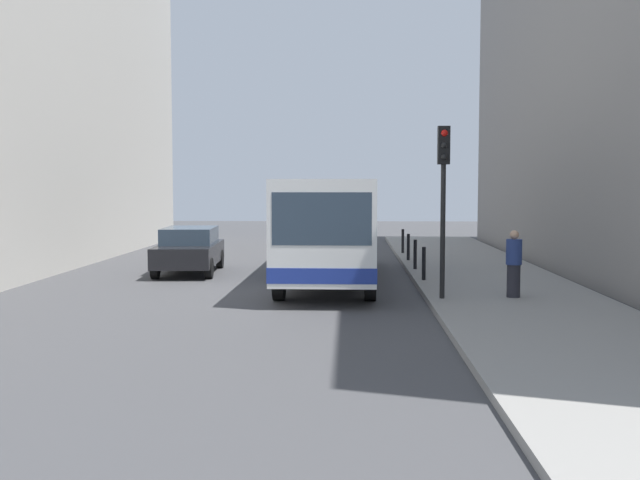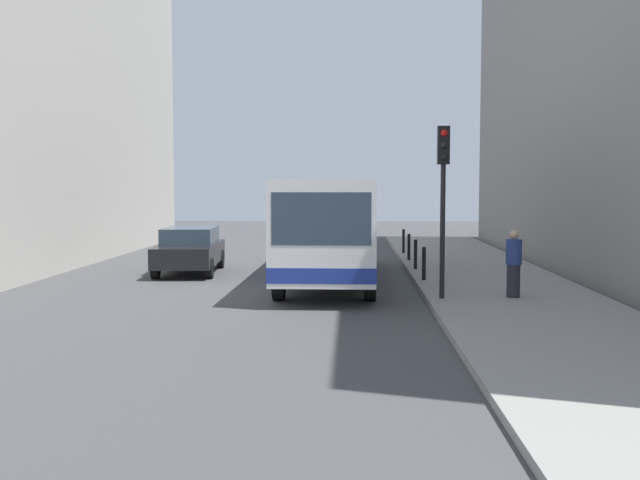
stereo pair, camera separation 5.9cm
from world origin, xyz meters
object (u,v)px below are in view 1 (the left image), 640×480
object	(u,v)px
traffic_light	(443,179)
bollard_farthest	(403,241)
car_beside_bus	(189,249)
bollard_near	(424,263)
pedestrian_near_signal	(514,264)
bollard_mid	(415,254)
bus	(330,223)
bollard_far	(408,247)

from	to	relation	value
traffic_light	bollard_farthest	distance (m)	12.49
car_beside_bus	bollard_near	distance (m)	7.82
bollard_near	bollard_farthest	distance (m)	8.71
bollard_near	pedestrian_near_signal	bearing A→B (deg)	-60.72
car_beside_bus	bollard_near	size ratio (longest dim) A/B	4.73
bollard_farthest	traffic_light	bearing A→B (deg)	-89.53
bollard_mid	bollard_farthest	size ratio (longest dim) A/B	1.00
bollard_mid	bollard_farthest	world-z (taller)	same
bus	pedestrian_near_signal	xyz separation A→B (m)	(4.55, -4.26, -0.77)
traffic_light	bollard_near	size ratio (longest dim) A/B	4.32
bollard_far	pedestrian_near_signal	xyz separation A→B (m)	(1.85, -9.10, 0.33)
car_beside_bus	bollard_far	world-z (taller)	car_beside_bus
bollard_far	bus	bearing A→B (deg)	-119.23
car_beside_bus	bollard_farthest	size ratio (longest dim) A/B	4.73
car_beside_bus	bus	bearing A→B (deg)	155.51
car_beside_bus	bollard_mid	xyz separation A→B (m)	(7.32, 0.14, -0.16)
bollard_far	bollard_farthest	xyz separation A→B (m)	(0.00, 2.90, 0.00)
bollard_far	pedestrian_near_signal	distance (m)	9.29
bus	traffic_light	xyz separation A→B (m)	(2.81, -4.52, 1.28)
bollard_near	traffic_light	bearing A→B (deg)	-88.39
bus	bollard_near	bearing A→B (deg)	160.73
car_beside_bus	traffic_light	xyz separation A→B (m)	(7.42, -6.31, 2.22)
bus	pedestrian_near_signal	world-z (taller)	bus
bus	car_beside_bus	distance (m)	5.04
traffic_light	bollard_mid	size ratio (longest dim) A/B	4.32
car_beside_bus	bollard_far	size ratio (longest dim) A/B	4.73
bollard_near	bollard_farthest	bearing A→B (deg)	90.00
bus	traffic_light	distance (m)	5.47
bollard_near	bollard_far	xyz separation A→B (m)	(0.00, 5.80, 0.00)
bus	traffic_light	size ratio (longest dim) A/B	2.69
car_beside_bus	bollard_near	bearing A→B (deg)	156.03
bus	bollard_farthest	bearing A→B (deg)	-108.80
bus	car_beside_bus	world-z (taller)	bus
bollard_mid	bollard_farthest	distance (m)	5.80
bollard_mid	pedestrian_near_signal	distance (m)	6.47
traffic_light	bus	bearing A→B (deg)	121.80
bollard_mid	bollard_farthest	xyz separation A→B (m)	(0.00, 5.80, 0.00)
bollard_far	pedestrian_near_signal	world-z (taller)	pedestrian_near_signal
traffic_light	pedestrian_near_signal	distance (m)	2.70
bollard_near	bollard_mid	distance (m)	2.90
bollard_mid	pedestrian_near_signal	world-z (taller)	pedestrian_near_signal
pedestrian_near_signal	bollard_mid	bearing A→B (deg)	60.59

